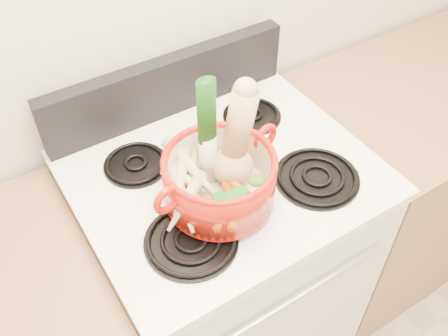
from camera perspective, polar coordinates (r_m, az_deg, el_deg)
stove_body at (r=1.72m, az=-0.07°, el=-11.68°), size 0.76×0.65×0.92m
cooktop at (r=1.35m, az=-0.08°, el=-0.67°), size 0.78×0.67×0.03m
control_backsplash at (r=1.48m, az=-6.41°, el=9.30°), size 0.76×0.05×0.18m
oven_handle at (r=1.31m, az=8.17°, el=-14.55°), size 0.60×0.02×0.02m
counter_right at (r=2.28m, az=23.30°, el=1.36°), size 1.36×0.65×0.90m
burner_front_left at (r=1.18m, az=-3.77°, el=-8.21°), size 0.22×0.22×0.02m
burner_front_right at (r=1.33m, az=10.60°, el=-0.98°), size 0.22×0.22×0.02m
burner_back_left at (r=1.36m, az=-10.05°, el=0.53°), size 0.17×0.17×0.02m
burner_back_right at (r=1.49m, az=3.22°, el=6.08°), size 0.17×0.17×0.02m
dutch_oven at (r=1.19m, az=-0.51°, el=-1.34°), size 0.31×0.31×0.13m
pot_handle_left at (r=1.10m, az=-6.48°, el=-3.63°), size 0.08×0.03×0.08m
pot_handle_right at (r=1.24m, az=4.74°, el=3.57°), size 0.08×0.03×0.08m
squash at (r=1.16m, az=1.00°, el=3.26°), size 0.18×0.16×0.28m
leek at (r=1.15m, az=-1.95°, el=4.17°), size 0.05×0.05×0.31m
ginger at (r=1.26m, az=-0.68°, el=0.71°), size 0.09×0.08×0.04m
parsnip_0 at (r=1.22m, az=-3.58°, el=-1.15°), size 0.14×0.24×0.07m
parsnip_1 at (r=1.18m, az=-4.90°, el=-2.95°), size 0.10×0.22×0.06m
parsnip_2 at (r=1.20m, az=-3.56°, el=-1.68°), size 0.11×0.17×0.05m
parsnip_3 at (r=1.16m, az=-4.40°, el=-3.72°), size 0.16×0.12×0.05m
parsnip_4 at (r=1.20m, az=-4.97°, el=-0.97°), size 0.17×0.21×0.06m
parsnip_5 at (r=1.20m, az=-3.60°, el=-0.04°), size 0.06×0.22×0.06m
carrot_0 at (r=1.20m, az=0.37°, el=-2.61°), size 0.08×0.18×0.05m
carrot_1 at (r=1.16m, az=-2.39°, el=-4.34°), size 0.03×0.16×0.05m
carrot_2 at (r=1.20m, az=0.99°, el=-1.83°), size 0.05×0.17×0.04m
carrot_3 at (r=1.14m, az=0.64°, el=-4.48°), size 0.08×0.12×0.04m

